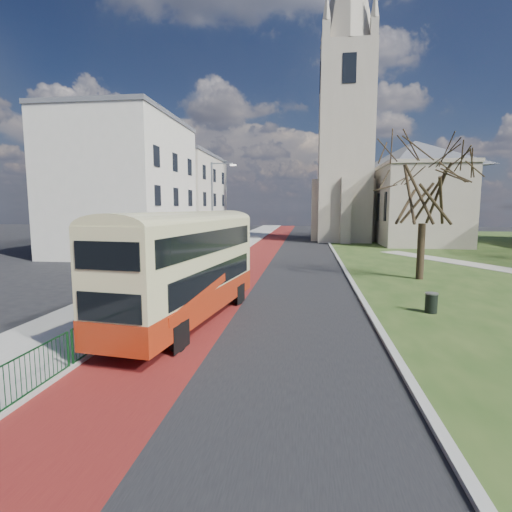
% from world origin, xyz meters
% --- Properties ---
extents(ground, '(160.00, 160.00, 0.00)m').
position_xyz_m(ground, '(0.00, 0.00, 0.00)').
color(ground, black).
rests_on(ground, ground).
extents(road_carriageway, '(9.00, 120.00, 0.01)m').
position_xyz_m(road_carriageway, '(1.50, 20.00, 0.01)').
color(road_carriageway, black).
rests_on(road_carriageway, ground).
extents(bus_lane, '(3.40, 120.00, 0.01)m').
position_xyz_m(bus_lane, '(-1.20, 20.00, 0.01)').
color(bus_lane, '#591414').
rests_on(bus_lane, ground).
extents(pavement_west, '(4.00, 120.00, 0.12)m').
position_xyz_m(pavement_west, '(-5.00, 20.00, 0.06)').
color(pavement_west, gray).
rests_on(pavement_west, ground).
extents(kerb_west, '(0.25, 120.00, 0.13)m').
position_xyz_m(kerb_west, '(-3.00, 20.00, 0.07)').
color(kerb_west, '#999993').
rests_on(kerb_west, ground).
extents(kerb_east, '(0.25, 80.00, 0.13)m').
position_xyz_m(kerb_east, '(6.10, 22.00, 0.07)').
color(kerb_east, '#999993').
rests_on(kerb_east, ground).
extents(pedestrian_railing, '(0.07, 24.00, 1.12)m').
position_xyz_m(pedestrian_railing, '(-2.95, 4.00, 0.55)').
color(pedestrian_railing, '#0E3E19').
rests_on(pedestrian_railing, ground).
extents(gothic_church, '(16.38, 18.00, 40.00)m').
position_xyz_m(gothic_church, '(12.56, 38.00, 13.13)').
color(gothic_church, gray).
rests_on(gothic_church, ground).
extents(street_block_near, '(10.30, 14.30, 13.00)m').
position_xyz_m(street_block_near, '(-14.00, 22.00, 6.51)').
color(street_block_near, silver).
rests_on(street_block_near, ground).
extents(street_block_far, '(10.30, 16.30, 11.50)m').
position_xyz_m(street_block_far, '(-14.00, 38.00, 5.76)').
color(street_block_far, beige).
rests_on(street_block_far, ground).
extents(streetlamp, '(2.13, 0.18, 8.00)m').
position_xyz_m(streetlamp, '(-4.35, 18.00, 4.59)').
color(streetlamp, gray).
rests_on(streetlamp, pavement_west).
extents(bus, '(3.53, 10.04, 4.11)m').
position_xyz_m(bus, '(-1.09, -0.29, 2.35)').
color(bus, '#98250E').
rests_on(bus, ground).
extents(winter_tree_near, '(7.30, 7.30, 8.80)m').
position_xyz_m(winter_tree_near, '(10.36, 10.46, 6.14)').
color(winter_tree_near, '#302518').
rests_on(winter_tree_near, grass_green).
extents(litter_bin, '(0.55, 0.55, 0.85)m').
position_xyz_m(litter_bin, '(8.65, 2.25, 0.47)').
color(litter_bin, black).
rests_on(litter_bin, grass_green).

